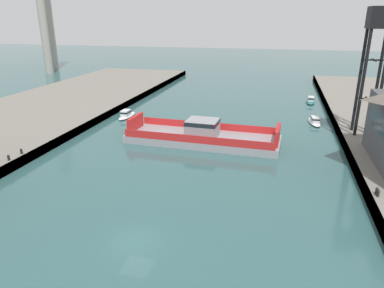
{
  "coord_description": "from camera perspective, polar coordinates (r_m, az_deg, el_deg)",
  "views": [
    {
      "loc": [
        10.65,
        -23.16,
        17.58
      ],
      "look_at": [
        0.0,
        19.26,
        2.0
      ],
      "focal_mm": 33.2,
      "sensor_mm": 36.0,
      "label": 1
    }
  ],
  "objects": [
    {
      "name": "ground_plane",
      "position": [
        30.97,
        -9.03,
        -15.26
      ],
      "size": [
        400.0,
        400.0,
        0.0
      ],
      "primitive_type": "plane",
      "color": "#335B5B"
    },
    {
      "name": "chain_ferry",
      "position": [
        52.65,
        1.69,
        1.32
      ],
      "size": [
        22.87,
        8.02,
        3.54
      ],
      "color": "#939399",
      "rests_on": "ground"
    },
    {
      "name": "moored_boat_near_left",
      "position": [
        67.61,
        -10.48,
        4.68
      ],
      "size": [
        1.94,
        6.06,
        1.46
      ],
      "color": "white",
      "rests_on": "ground"
    },
    {
      "name": "moored_boat_near_right",
      "position": [
        82.06,
        18.54,
        6.62
      ],
      "size": [
        2.08,
        5.27,
        1.51
      ],
      "color": "#237075",
      "rests_on": "ground"
    },
    {
      "name": "moored_boat_mid_left",
      "position": [
        66.23,
        19.09,
        3.54
      ],
      "size": [
        2.42,
        6.33,
        1.29
      ],
      "color": "white",
      "rests_on": "ground"
    },
    {
      "name": "crane_tower",
      "position": [
        56.77,
        27.71,
        14.97
      ],
      "size": [
        3.23,
        3.23,
        17.8
      ],
      "color": "black",
      "rests_on": "quay_right"
    },
    {
      "name": "bollard_left_aft",
      "position": [
        48.35,
        -27.4,
        -1.91
      ],
      "size": [
        0.32,
        0.32,
        0.71
      ],
      "color": "black",
      "rests_on": "quay_left"
    },
    {
      "name": "bollard_right_aft",
      "position": [
        38.92,
        27.72,
        -6.96
      ],
      "size": [
        0.32,
        0.32,
        0.71
      ],
      "color": "black",
      "rests_on": "quay_right"
    },
    {
      "name": "bollard_left_far",
      "position": [
        49.93,
        -25.74,
        -1.01
      ],
      "size": [
        0.32,
        0.32,
        0.71
      ],
      "color": "black",
      "rests_on": "quay_left"
    },
    {
      "name": "bollard_right_far",
      "position": [
        39.37,
        27.57,
        -6.63
      ],
      "size": [
        0.32,
        0.32,
        0.71
      ],
      "color": "black",
      "rests_on": "quay_right"
    },
    {
      "name": "smokestack_distant_a",
      "position": [
        129.21,
        -22.97,
        18.84
      ],
      "size": [
        2.81,
        2.81,
        36.13
      ],
      "color": "#9E998E",
      "rests_on": "ground"
    },
    {
      "name": "smokestack_distant_b",
      "position": [
        138.37,
        -22.3,
        19.46
      ],
      "size": [
        3.43,
        3.43,
        38.91
      ],
      "color": "#9E998E",
      "rests_on": "ground"
    }
  ]
}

